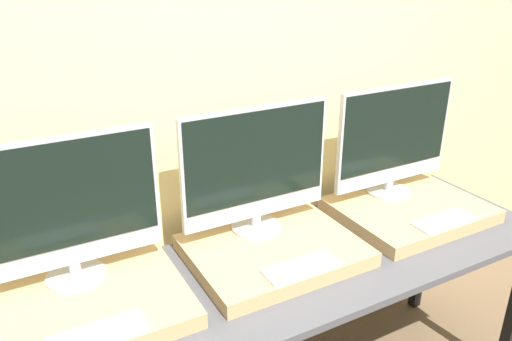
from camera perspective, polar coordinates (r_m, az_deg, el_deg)
wall_back at (r=2.05m, az=-2.86°, el=6.98°), size 8.00×0.04×2.60m
workbench at (r=1.97m, az=2.97°, el=-12.42°), size 2.32×0.70×0.79m
wooden_riser_left at (r=1.77m, az=-18.86°, el=-14.53°), size 0.64×0.51×0.06m
monitor_left at (r=1.74m, az=-21.00°, el=-4.09°), size 0.62×0.20×0.51m
keyboard_left at (r=1.60m, az=-17.64°, el=-17.36°), size 0.28×0.10×0.01m
wooden_riser_center at (r=1.96m, az=2.03°, el=-9.12°), size 0.64×0.51×0.06m
monitor_center at (r=1.93m, az=0.02°, el=0.28°), size 0.62×0.20×0.51m
keyboard_center at (r=1.80m, az=5.19°, el=-10.94°), size 0.28×0.10×0.01m
wooden_riser_right at (r=2.36m, az=17.08°, el=-4.31°), size 0.64×0.51×0.06m
monitor_right at (r=2.33m, az=15.51°, el=3.51°), size 0.62×0.20×0.51m
keyboard_right at (r=2.23m, az=20.63°, el=-5.38°), size 0.28×0.10×0.01m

